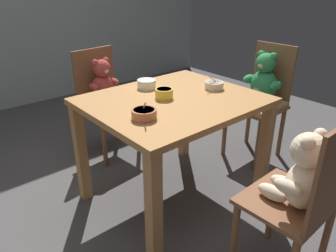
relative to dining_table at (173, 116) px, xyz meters
name	(u,v)px	position (x,y,z in m)	size (l,w,h in m)	color
ground_plane	(173,198)	(0.00, 0.00, -0.64)	(5.20, 5.20, 0.04)	#4A4747
dining_table	(173,116)	(0.00, 0.00, 0.00)	(1.03, 0.88, 0.74)	#A06B38
teddy_chair_near_front	(302,185)	(0.00, -0.88, -0.05)	(0.42, 0.38, 0.92)	brown
teddy_chair_far_center	(105,92)	(0.01, 0.87, -0.08)	(0.45, 0.40, 0.89)	brown
teddy_chair_near_right	(261,90)	(0.96, 0.00, -0.04)	(0.42, 0.40, 0.94)	brown
porridge_bowl_yellow_center	(164,93)	(-0.04, 0.04, 0.15)	(0.11, 0.11, 0.06)	yellow
porridge_bowl_terracotta_near_left	(144,114)	(-0.32, -0.13, 0.14)	(0.14, 0.14, 0.12)	#BD6B48
porridge_bowl_white_far_center	(147,84)	(0.00, 0.27, 0.15)	(0.13, 0.13, 0.06)	silver
porridge_bowl_cream_near_right	(214,85)	(0.33, -0.03, 0.14)	(0.13, 0.13, 0.11)	beige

